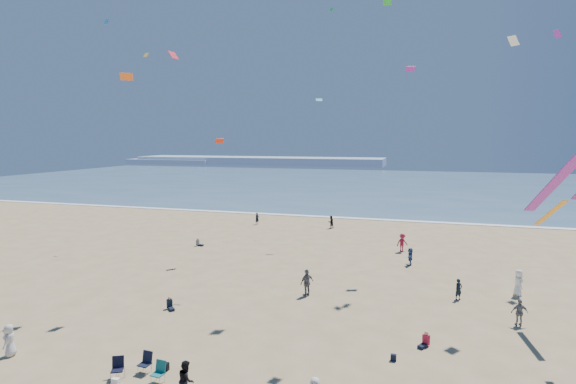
% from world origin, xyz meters
% --- Properties ---
extents(ocean, '(220.00, 100.00, 0.06)m').
position_xyz_m(ocean, '(0.00, 95.00, 0.03)').
color(ocean, '#476B84').
rests_on(ocean, ground).
extents(surf_line, '(220.00, 1.20, 0.08)m').
position_xyz_m(surf_line, '(0.00, 45.00, 0.04)').
color(surf_line, white).
rests_on(surf_line, ground).
extents(headland_far, '(110.00, 20.00, 3.20)m').
position_xyz_m(headland_far, '(-60.00, 170.00, 1.60)').
color(headland_far, '#7A8EA8').
rests_on(headland_far, ground).
extents(headland_near, '(40.00, 14.00, 2.00)m').
position_xyz_m(headland_near, '(-100.00, 165.00, 1.00)').
color(headland_near, '#7A8EA8').
rests_on(headland_near, ground).
extents(standing_flyers, '(27.81, 40.26, 1.92)m').
position_xyz_m(standing_flyers, '(5.73, 14.86, 0.85)').
color(standing_flyers, black).
rests_on(standing_flyers, ground).
extents(seated_group, '(23.46, 31.67, 0.84)m').
position_xyz_m(seated_group, '(-1.51, 6.19, 0.42)').
color(seated_group, silver).
rests_on(seated_group, ground).
extents(chair_cluster, '(2.73, 1.53, 1.00)m').
position_xyz_m(chair_cluster, '(-2.77, -0.02, 0.50)').
color(chair_cluster, black).
rests_on(chair_cluster, ground).
extents(white_tote, '(0.35, 0.20, 0.40)m').
position_xyz_m(white_tote, '(-3.39, -0.93, 0.20)').
color(white_tote, white).
rests_on(white_tote, ground).
extents(black_backpack, '(0.30, 0.22, 0.38)m').
position_xyz_m(black_backpack, '(-2.04, 0.97, 0.19)').
color(black_backpack, black).
rests_on(black_backpack, ground).
extents(navy_bag, '(0.28, 0.18, 0.34)m').
position_xyz_m(navy_bag, '(8.38, 5.04, 0.17)').
color(navy_bag, black).
rests_on(navy_bag, ground).
extents(kites_aloft, '(39.55, 44.71, 27.56)m').
position_xyz_m(kites_aloft, '(9.39, 11.72, 14.49)').
color(kites_aloft, '#1C86C5').
rests_on(kites_aloft, ground).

